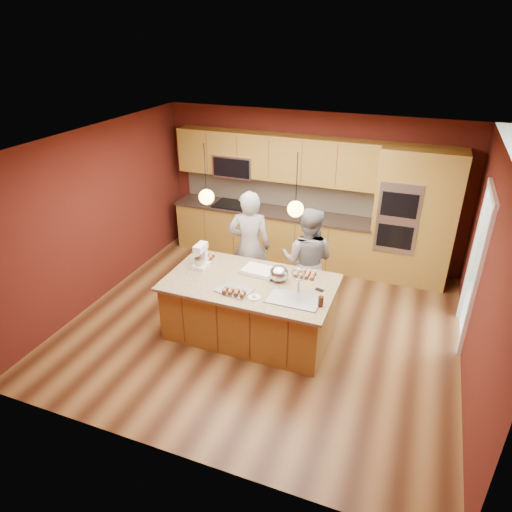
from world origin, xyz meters
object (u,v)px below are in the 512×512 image
at_px(person_right, 307,261).
at_px(mixing_bowl, 279,274).
at_px(island, 251,307).
at_px(person_left, 249,247).
at_px(stand_mixer, 201,257).

relative_size(person_right, mixing_bowl, 6.29).
relative_size(island, person_left, 1.28).
bearing_deg(mixing_bowl, person_right, 74.36).
bearing_deg(stand_mixer, island, -9.37).
height_order(person_right, stand_mixer, person_right).
bearing_deg(person_right, mixing_bowl, 74.23).
relative_size(person_left, stand_mixer, 5.07).
height_order(island, stand_mixer, island).
bearing_deg(island, mixing_bowl, 26.62).
bearing_deg(person_left, island, 97.63).
bearing_deg(mixing_bowl, stand_mixer, -178.51).
bearing_deg(person_left, person_right, 164.68).
relative_size(island, stand_mixer, 6.47).
bearing_deg(stand_mixer, person_left, 60.02).
xyz_separation_m(island, stand_mixer, (-0.83, 0.14, 0.57)).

